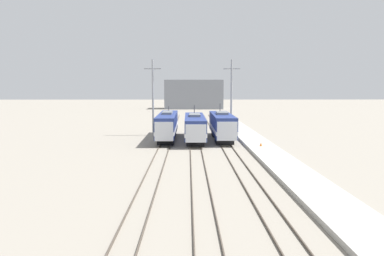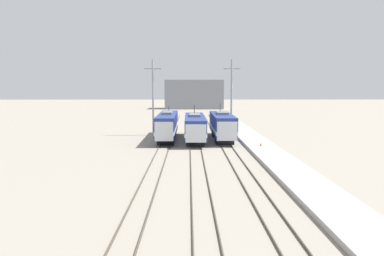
{
  "view_description": "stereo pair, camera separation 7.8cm",
  "coord_description": "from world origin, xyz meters",
  "px_view_note": "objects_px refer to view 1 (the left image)",
  "views": [
    {
      "loc": [
        -1.03,
        -50.08,
        8.19
      ],
      "look_at": [
        -0.49,
        0.79,
        2.63
      ],
      "focal_mm": 35.0,
      "sensor_mm": 36.0,
      "label": 1
    },
    {
      "loc": [
        -0.95,
        -50.08,
        8.19
      ],
      "look_at": [
        -0.49,
        0.79,
        2.63
      ],
      "focal_mm": 35.0,
      "sensor_mm": 36.0,
      "label": 2
    }
  ],
  "objects_px": {
    "locomotive_far_left": "(167,125)",
    "locomotive_far_right": "(222,126)",
    "catenary_tower_right": "(231,96)",
    "traffic_cone": "(261,144)",
    "catenary_tower_left": "(153,96)",
    "locomotive_center": "(195,127)"
  },
  "relations": [
    {
      "from": "locomotive_far_left",
      "to": "locomotive_far_right",
      "type": "relative_size",
      "value": 1.1
    },
    {
      "from": "locomotive_far_right",
      "to": "traffic_cone",
      "type": "relative_size",
      "value": 33.35
    },
    {
      "from": "locomotive_far_right",
      "to": "catenary_tower_right",
      "type": "xyz_separation_m",
      "value": [
        2.05,
        5.74,
        4.42
      ]
    },
    {
      "from": "locomotive_far_right",
      "to": "catenary_tower_left",
      "type": "bearing_deg",
      "value": 152.97
    },
    {
      "from": "catenary_tower_right",
      "to": "traffic_cone",
      "type": "bearing_deg",
      "value": -80.89
    },
    {
      "from": "traffic_cone",
      "to": "locomotive_center",
      "type": "bearing_deg",
      "value": 138.51
    },
    {
      "from": "locomotive_far_left",
      "to": "catenary_tower_left",
      "type": "relative_size",
      "value": 1.39
    },
    {
      "from": "locomotive_center",
      "to": "traffic_cone",
      "type": "height_order",
      "value": "locomotive_center"
    },
    {
      "from": "catenary_tower_left",
      "to": "locomotive_center",
      "type": "bearing_deg",
      "value": -44.41
    },
    {
      "from": "catenary_tower_left",
      "to": "catenary_tower_right",
      "type": "bearing_deg",
      "value": 0.0
    },
    {
      "from": "locomotive_far_left",
      "to": "catenary_tower_right",
      "type": "bearing_deg",
      "value": 25.37
    },
    {
      "from": "locomotive_center",
      "to": "catenary_tower_left",
      "type": "relative_size",
      "value": 1.34
    },
    {
      "from": "locomotive_center",
      "to": "locomotive_far_right",
      "type": "bearing_deg",
      "value": 14.24
    },
    {
      "from": "locomotive_far_left",
      "to": "locomotive_far_right",
      "type": "height_order",
      "value": "locomotive_far_right"
    },
    {
      "from": "catenary_tower_left",
      "to": "traffic_cone",
      "type": "distance_m",
      "value": 22.14
    },
    {
      "from": "locomotive_far_right",
      "to": "catenary_tower_left",
      "type": "xyz_separation_m",
      "value": [
        -11.25,
        5.74,
        4.42
      ]
    },
    {
      "from": "locomotive_far_left",
      "to": "catenary_tower_left",
      "type": "distance_m",
      "value": 7.22
    },
    {
      "from": "catenary_tower_right",
      "to": "locomotive_far_right",
      "type": "bearing_deg",
      "value": -109.66
    },
    {
      "from": "catenary_tower_left",
      "to": "catenary_tower_right",
      "type": "height_order",
      "value": "same"
    },
    {
      "from": "locomotive_center",
      "to": "locomotive_far_right",
      "type": "height_order",
      "value": "locomotive_far_right"
    },
    {
      "from": "traffic_cone",
      "to": "catenary_tower_right",
      "type": "bearing_deg",
      "value": 99.11
    },
    {
      "from": "locomotive_far_left",
      "to": "locomotive_far_right",
      "type": "distance_m",
      "value": 8.6
    }
  ]
}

